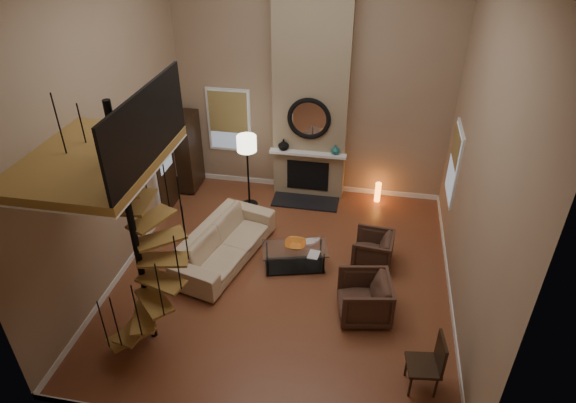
% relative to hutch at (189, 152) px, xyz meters
% --- Properties ---
extents(ground, '(6.00, 6.50, 0.01)m').
position_rel_hutch_xyz_m(ground, '(2.78, -2.77, -0.95)').
color(ground, '#955230').
rests_on(ground, ground).
extents(back_wall, '(6.00, 0.02, 5.50)m').
position_rel_hutch_xyz_m(back_wall, '(2.78, 0.48, 1.80)').
color(back_wall, '#9C8164').
rests_on(back_wall, ground).
extents(front_wall, '(6.00, 0.02, 5.50)m').
position_rel_hutch_xyz_m(front_wall, '(2.78, -6.02, 1.80)').
color(front_wall, '#9C8164').
rests_on(front_wall, ground).
extents(left_wall, '(0.02, 6.50, 5.50)m').
position_rel_hutch_xyz_m(left_wall, '(-0.22, -2.77, 1.80)').
color(left_wall, '#9C8164').
rests_on(left_wall, ground).
extents(right_wall, '(0.02, 6.50, 5.50)m').
position_rel_hutch_xyz_m(right_wall, '(5.78, -2.77, 1.80)').
color(right_wall, '#9C8164').
rests_on(right_wall, ground).
extents(baseboard_back, '(6.00, 0.02, 0.12)m').
position_rel_hutch_xyz_m(baseboard_back, '(2.78, 0.47, -0.89)').
color(baseboard_back, white).
rests_on(baseboard_back, ground).
extents(baseboard_left, '(0.02, 6.50, 0.12)m').
position_rel_hutch_xyz_m(baseboard_left, '(-0.21, -2.77, -0.89)').
color(baseboard_left, white).
rests_on(baseboard_left, ground).
extents(baseboard_right, '(0.02, 6.50, 0.12)m').
position_rel_hutch_xyz_m(baseboard_right, '(5.77, -2.77, -0.89)').
color(baseboard_right, white).
rests_on(baseboard_right, ground).
extents(chimney_breast, '(1.60, 0.38, 5.50)m').
position_rel_hutch_xyz_m(chimney_breast, '(2.78, 0.29, 1.80)').
color(chimney_breast, '#8D7A5B').
rests_on(chimney_breast, ground).
extents(hearth, '(1.50, 0.60, 0.04)m').
position_rel_hutch_xyz_m(hearth, '(2.78, -0.20, -0.93)').
color(hearth, black).
rests_on(hearth, ground).
extents(firebox, '(0.95, 0.02, 0.72)m').
position_rel_hutch_xyz_m(firebox, '(2.78, 0.09, -0.40)').
color(firebox, black).
rests_on(firebox, chimney_breast).
extents(mantel, '(1.70, 0.18, 0.06)m').
position_rel_hutch_xyz_m(mantel, '(2.78, 0.01, 0.20)').
color(mantel, white).
rests_on(mantel, chimney_breast).
extents(mirror_frame, '(0.94, 0.10, 0.94)m').
position_rel_hutch_xyz_m(mirror_frame, '(2.78, 0.07, 1.00)').
color(mirror_frame, black).
rests_on(mirror_frame, chimney_breast).
extents(mirror_disc, '(0.80, 0.01, 0.80)m').
position_rel_hutch_xyz_m(mirror_disc, '(2.78, 0.08, 1.00)').
color(mirror_disc, white).
rests_on(mirror_disc, chimney_breast).
extents(vase_left, '(0.24, 0.24, 0.25)m').
position_rel_hutch_xyz_m(vase_left, '(2.23, 0.05, 0.35)').
color(vase_left, black).
rests_on(vase_left, mantel).
extents(vase_right, '(0.20, 0.20, 0.21)m').
position_rel_hutch_xyz_m(vase_right, '(3.38, 0.05, 0.33)').
color(vase_right, '#185654').
rests_on(vase_right, mantel).
extents(window_back, '(1.02, 0.06, 1.52)m').
position_rel_hutch_xyz_m(window_back, '(0.88, 0.46, 0.67)').
color(window_back, white).
rests_on(window_back, back_wall).
extents(window_right, '(0.06, 1.02, 1.52)m').
position_rel_hutch_xyz_m(window_right, '(5.75, -0.77, 0.68)').
color(window_right, white).
rests_on(window_right, right_wall).
extents(entry_door, '(0.10, 1.05, 2.16)m').
position_rel_hutch_xyz_m(entry_door, '(-0.18, -0.97, 0.10)').
color(entry_door, white).
rests_on(entry_door, ground).
extents(loft, '(1.70, 2.20, 1.09)m').
position_rel_hutch_xyz_m(loft, '(0.73, -4.57, 2.29)').
color(loft, olive).
rests_on(loft, left_wall).
extents(spiral_stair, '(1.47, 1.47, 4.06)m').
position_rel_hutch_xyz_m(spiral_stair, '(0.99, -4.56, 0.83)').
color(spiral_stair, black).
rests_on(spiral_stair, ground).
extents(hutch, '(0.38, 0.80, 1.80)m').
position_rel_hutch_xyz_m(hutch, '(0.00, 0.00, 0.00)').
color(hutch, black).
rests_on(hutch, ground).
extents(sofa, '(1.53, 2.61, 0.72)m').
position_rel_hutch_xyz_m(sofa, '(1.56, -2.46, -0.55)').
color(sofa, '#CDB38E').
rests_on(sofa, ground).
extents(armchair_near, '(0.80, 0.78, 0.67)m').
position_rel_hutch_xyz_m(armchair_near, '(4.42, -2.13, -0.60)').
color(armchair_near, '#492E21').
rests_on(armchair_near, ground).
extents(armchair_far, '(1.00, 0.98, 0.78)m').
position_rel_hutch_xyz_m(armchair_far, '(4.35, -3.45, -0.60)').
color(armchair_far, '#492E21').
rests_on(armchair_far, ground).
extents(coffee_table, '(1.33, 0.90, 0.45)m').
position_rel_hutch_xyz_m(coffee_table, '(2.93, -2.47, -0.67)').
color(coffee_table, silver).
rests_on(coffee_table, ground).
extents(bowl, '(0.39, 0.39, 0.10)m').
position_rel_hutch_xyz_m(bowl, '(2.93, -2.42, -0.45)').
color(bowl, orange).
rests_on(bowl, coffee_table).
extents(book, '(0.23, 0.29, 0.03)m').
position_rel_hutch_xyz_m(book, '(3.28, -2.62, -0.49)').
color(book, gray).
rests_on(book, coffee_table).
extents(floor_lamp, '(0.42, 0.42, 1.73)m').
position_rel_hutch_xyz_m(floor_lamp, '(1.54, -0.53, 0.46)').
color(floor_lamp, black).
rests_on(floor_lamp, ground).
extents(accent_lamp, '(0.13, 0.13, 0.46)m').
position_rel_hutch_xyz_m(accent_lamp, '(4.39, 0.16, -0.70)').
color(accent_lamp, orange).
rests_on(accent_lamp, ground).
extents(side_chair, '(0.51, 0.51, 0.98)m').
position_rel_hutch_xyz_m(side_chair, '(5.26, -4.76, -0.42)').
color(side_chair, black).
rests_on(side_chair, ground).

